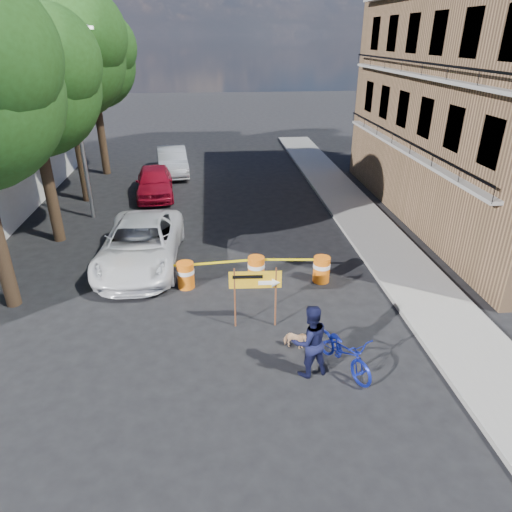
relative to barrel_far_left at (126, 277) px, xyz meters
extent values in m
plane|color=black|center=(3.40, -2.58, -0.47)|extent=(120.00, 120.00, 0.00)
cube|color=gray|center=(9.60, 3.42, -0.40)|extent=(2.40, 40.00, 0.15)
cylinder|color=#332316|center=(-3.40, 4.42, 1.91)|extent=(0.44, 0.44, 4.76)
sphere|color=#204614|center=(-3.40, 4.42, 5.48)|extent=(5.00, 5.00, 5.00)
sphere|color=#204614|center=(-2.53, 3.92, 6.33)|extent=(3.75, 3.75, 3.75)
sphere|color=#204614|center=(-4.15, 5.04, 4.80)|extent=(3.50, 3.50, 3.50)
cylinder|color=#332316|center=(-3.40, 9.42, 2.19)|extent=(0.44, 0.44, 5.32)
sphere|color=#204614|center=(-3.40, 9.42, 6.18)|extent=(5.40, 5.40, 5.40)
sphere|color=#204614|center=(-2.46, 8.88, 7.13)|extent=(4.05, 4.05, 4.05)
sphere|color=#204614|center=(-4.21, 10.09, 5.42)|extent=(3.78, 3.78, 3.78)
cylinder|color=#332316|center=(-3.40, 14.42, 1.99)|extent=(0.44, 0.44, 4.93)
sphere|color=#204614|center=(-3.40, 14.42, 5.69)|extent=(4.80, 4.80, 4.80)
sphere|color=#204614|center=(-2.56, 13.94, 6.57)|extent=(3.60, 3.60, 3.60)
sphere|color=#204614|center=(-4.12, 15.02, 4.98)|extent=(3.36, 3.36, 3.36)
cylinder|color=gray|center=(-2.60, 6.92, 3.53)|extent=(0.16, 0.16, 8.00)
cylinder|color=gray|center=(-2.10, 6.92, 7.43)|extent=(1.00, 0.12, 0.12)
cube|color=silver|center=(-1.60, 6.92, 7.38)|extent=(0.35, 0.18, 0.12)
cylinder|color=#DF5D0D|center=(0.00, 0.00, -0.02)|extent=(0.56, 0.56, 0.90)
cylinder|color=white|center=(0.00, 0.00, 0.13)|extent=(0.58, 0.58, 0.14)
cylinder|color=#DF5D0D|center=(1.92, -0.04, -0.02)|extent=(0.56, 0.56, 0.90)
cylinder|color=white|center=(1.92, -0.04, 0.13)|extent=(0.58, 0.58, 0.14)
cylinder|color=#DF5D0D|center=(4.28, 0.14, -0.02)|extent=(0.56, 0.56, 0.90)
cylinder|color=white|center=(4.28, 0.14, 0.13)|extent=(0.58, 0.58, 0.14)
cylinder|color=#DF5D0D|center=(6.48, -0.09, -0.02)|extent=(0.56, 0.56, 0.90)
cylinder|color=white|center=(6.48, -0.09, 0.13)|extent=(0.58, 0.58, 0.14)
cylinder|color=#592D19|center=(3.42, -2.47, 0.47)|extent=(0.05, 0.05, 1.88)
cylinder|color=#592D19|center=(4.57, -2.54, 0.47)|extent=(0.05, 0.05, 1.88)
cube|color=orange|center=(3.99, -2.50, 1.04)|extent=(1.46, 0.11, 0.52)
cube|color=white|center=(4.28, -2.54, 0.95)|extent=(0.42, 0.03, 0.13)
cone|color=white|center=(4.56, -2.55, 0.95)|extent=(0.24, 0.28, 0.27)
cube|color=black|center=(3.78, -2.51, 1.15)|extent=(0.83, 0.06, 0.10)
imported|color=black|center=(5.10, -4.67, 0.49)|extent=(1.08, 0.93, 1.92)
imported|color=#13209D|center=(5.99, -4.59, 0.57)|extent=(1.11, 1.30, 2.09)
imported|color=#DFAF80|center=(4.94, -3.67, -0.20)|extent=(0.70, 0.50, 0.54)
imported|color=white|center=(0.27, 1.81, 0.34)|extent=(2.87, 5.92, 1.62)
imported|color=#A60D26|center=(-0.04, 9.79, 0.30)|extent=(2.24, 4.66, 1.54)
imported|color=silver|center=(0.60, 14.01, 0.31)|extent=(2.23, 4.92, 1.56)
camera|label=1|loc=(2.92, -13.46, 7.12)|focal=32.00mm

